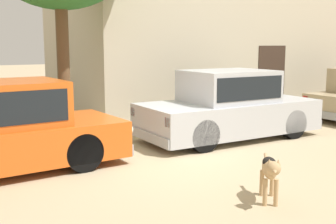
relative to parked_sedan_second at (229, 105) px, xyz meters
name	(u,v)px	position (x,y,z in m)	size (l,w,h in m)	color
ground_plane	(162,163)	(-2.38, -1.05, -0.76)	(80.00, 80.00, 0.00)	tan
parked_sedan_second	(229,105)	(0.00, 0.00, 0.00)	(4.33, 1.81, 1.56)	#B2B5BA
stray_dog_spotted	(270,169)	(-2.09, -3.46, -0.30)	(0.66, 0.85, 0.70)	tan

